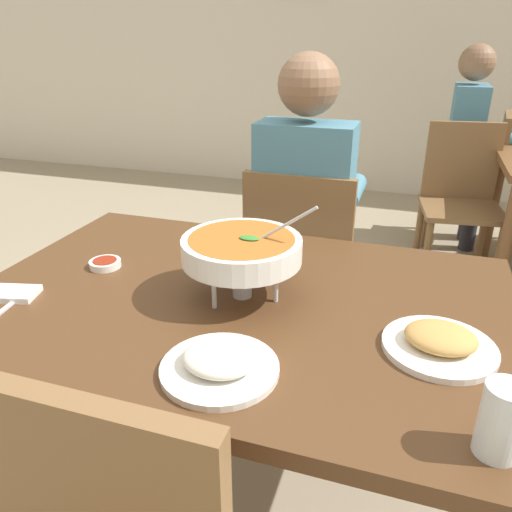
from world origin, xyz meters
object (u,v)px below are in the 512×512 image
at_px(diner_main, 306,205).
at_px(curry_bowl, 242,250).
at_px(sauce_dish, 105,263).
at_px(drink_glass, 501,424).
at_px(rice_plate, 219,363).
at_px(chair_bg_left, 480,173).
at_px(appetizer_plate, 440,342).
at_px(patron_bg_left, 471,137).
at_px(chair_bg_corner, 461,193).
at_px(chair_diner_main, 302,262).
at_px(dining_table_main, 238,329).

height_order(diner_main, curry_bowl, diner_main).
relative_size(diner_main, sauce_dish, 14.56).
distance_m(sauce_dish, drink_glass, 1.08).
xyz_separation_m(rice_plate, chair_bg_left, (0.73, 2.81, -0.25)).
bearing_deg(chair_bg_left, diner_main, -115.11).
xyz_separation_m(sauce_dish, chair_bg_left, (1.23, 2.46, -0.25)).
distance_m(appetizer_plate, patron_bg_left, 2.59).
bearing_deg(chair_bg_corner, rice_plate, -104.45).
relative_size(chair_diner_main, drink_glass, 6.92).
xyz_separation_m(chair_diner_main, chair_bg_corner, (0.66, 1.24, 0.00)).
bearing_deg(chair_bg_left, sauce_dish, -116.63).
bearing_deg(patron_bg_left, appetizer_plate, -94.88).
distance_m(appetizer_plate, sauce_dish, 0.93).
height_order(chair_diner_main, patron_bg_left, patron_bg_left).
height_order(dining_table_main, sauce_dish, sauce_dish).
height_order(chair_bg_corner, patron_bg_left, patron_bg_left).
height_order(diner_main, chair_bg_corner, diner_main).
distance_m(diner_main, rice_plate, 1.09).
bearing_deg(curry_bowl, dining_table_main, -148.43).
xyz_separation_m(rice_plate, appetizer_plate, (0.42, 0.21, 0.00)).
distance_m(rice_plate, chair_bg_left, 2.91).
height_order(dining_table_main, chair_diner_main, chair_diner_main).
distance_m(diner_main, sauce_dish, 0.85).
height_order(diner_main, rice_plate, diner_main).
distance_m(chair_diner_main, diner_main, 0.24).
height_order(chair_diner_main, drink_glass, chair_diner_main).
xyz_separation_m(curry_bowl, rice_plate, (0.06, -0.31, -0.11)).
bearing_deg(curry_bowl, chair_bg_left, 72.32).
height_order(appetizer_plate, patron_bg_left, patron_bg_left).
bearing_deg(appetizer_plate, drink_glass, -73.06).
bearing_deg(chair_diner_main, drink_glass, -62.75).
bearing_deg(diner_main, patron_bg_left, 67.41).
xyz_separation_m(chair_diner_main, curry_bowl, (0.01, -0.75, 0.36)).
relative_size(sauce_dish, patron_bg_left, 0.07).
relative_size(curry_bowl, appetizer_plate, 1.39).
relative_size(sauce_dish, chair_bg_corner, 0.10).
bearing_deg(diner_main, drink_glass, -63.43).
height_order(diner_main, chair_bg_left, diner_main).
bearing_deg(curry_bowl, chair_bg_corner, 71.76).
height_order(curry_bowl, chair_bg_left, curry_bowl).
height_order(chair_diner_main, diner_main, diner_main).
xyz_separation_m(dining_table_main, patron_bg_left, (0.71, 2.49, 0.10)).
height_order(dining_table_main, drink_glass, drink_glass).
xyz_separation_m(curry_bowl, appetizer_plate, (0.48, -0.10, -0.11)).
bearing_deg(patron_bg_left, drink_glass, -92.77).
relative_size(diner_main, drink_glass, 10.08).
xyz_separation_m(drink_glass, chair_bg_left, (0.23, 2.86, -0.29)).
relative_size(curry_bowl, chair_bg_left, 0.37).
distance_m(dining_table_main, diner_main, 0.79).
distance_m(dining_table_main, drink_glass, 0.69).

